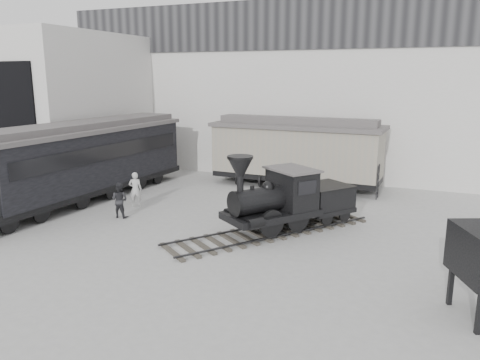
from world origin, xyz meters
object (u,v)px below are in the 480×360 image
at_px(passenger_coach, 86,160).
at_px(visitor_a, 135,189).
at_px(boxcar, 296,151).
at_px(visitor_b, 120,200).
at_px(locomotive, 285,202).

distance_m(passenger_coach, visitor_a, 3.44).
bearing_deg(boxcar, visitor_b, -120.29).
bearing_deg(locomotive, visitor_a, -148.46).
bearing_deg(passenger_coach, visitor_a, -0.59).
height_order(locomotive, visitor_b, locomotive).
distance_m(locomotive, visitor_b, 7.76).
bearing_deg(passenger_coach, visitor_b, -25.94).
xyz_separation_m(locomotive, visitor_b, (-7.68, -1.04, -0.40)).
bearing_deg(boxcar, visitor_a, -128.04).
xyz_separation_m(locomotive, visitor_a, (-8.04, 0.77, -0.34)).
height_order(boxcar, visitor_b, boxcar).
relative_size(locomotive, passenger_coach, 0.60).
height_order(visitor_a, visitor_b, visitor_a).
xyz_separation_m(boxcar, visitor_a, (-6.31, -7.28, -1.27)).
height_order(passenger_coach, visitor_b, passenger_coach).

